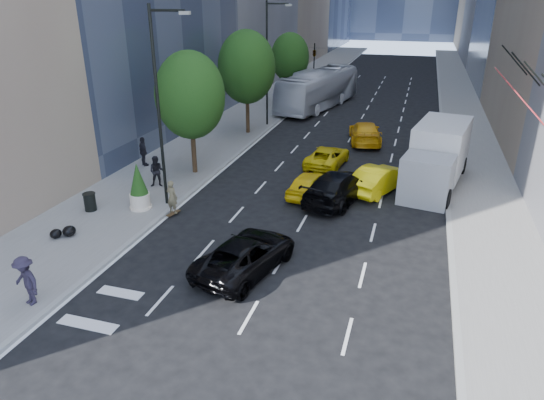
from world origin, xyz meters
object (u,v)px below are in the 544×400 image
(skateboarder, at_px, (172,199))
(planter_shrub, at_px, (139,187))
(black_sedan_mercedes, at_px, (338,187))
(black_sedan_lincoln, at_px, (246,254))
(trash_can, at_px, (90,202))
(box_truck, at_px, (437,156))
(city_bus, at_px, (319,89))

(skateboarder, xyz_separation_m, planter_shrub, (-1.89, 0.00, 0.45))
(skateboarder, height_order, black_sedan_mercedes, skateboarder)
(black_sedan_lincoln, bearing_deg, trash_can, -2.77)
(trash_can, bearing_deg, black_sedan_lincoln, -17.26)
(black_sedan_lincoln, height_order, trash_can, black_sedan_lincoln)
(skateboarder, relative_size, box_truck, 0.22)
(skateboarder, bearing_deg, planter_shrub, 12.70)
(black_sedan_lincoln, distance_m, trash_can, 10.11)
(city_bus, bearing_deg, skateboarder, -81.52)
(black_sedan_mercedes, distance_m, planter_shrub, 10.63)
(planter_shrub, bearing_deg, black_sedan_mercedes, 24.26)
(city_bus, relative_size, planter_shrub, 5.39)
(planter_shrub, bearing_deg, trash_can, -156.90)
(skateboarder, distance_m, black_sedan_mercedes, 8.93)
(box_truck, height_order, planter_shrub, box_truck)
(city_bus, distance_m, box_truck, 22.19)
(city_bus, bearing_deg, planter_shrub, -85.40)
(trash_can, bearing_deg, black_sedan_mercedes, 24.04)
(black_sedan_lincoln, relative_size, black_sedan_mercedes, 0.91)
(skateboarder, relative_size, city_bus, 0.13)
(black_sedan_mercedes, xyz_separation_m, box_truck, (5.07, 3.97, 1.00))
(black_sedan_lincoln, relative_size, box_truck, 0.66)
(black_sedan_lincoln, distance_m, box_truck, 14.45)
(trash_can, distance_m, planter_shrub, 2.65)
(box_truck, distance_m, planter_shrub, 16.95)
(city_bus, bearing_deg, trash_can, -89.71)
(box_truck, relative_size, trash_can, 8.72)
(trash_can, xyz_separation_m, planter_shrub, (2.34, 1.00, 0.73))
(black_sedan_mercedes, relative_size, planter_shrub, 2.29)
(black_sedan_mercedes, distance_m, trash_can, 13.17)
(city_bus, xyz_separation_m, box_truck, (11.08, -19.23, -0.03))
(black_sedan_mercedes, bearing_deg, skateboarder, 43.32)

